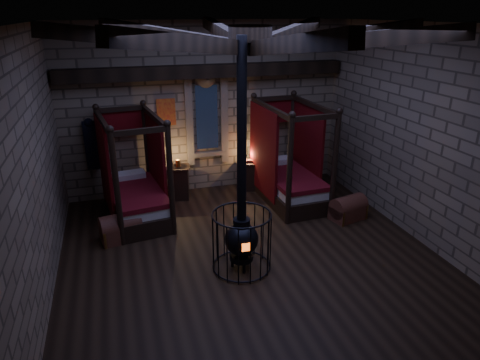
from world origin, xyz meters
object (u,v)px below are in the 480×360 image
object	(u,v)px
trunk_left	(121,228)
stove	(242,237)
bed_left	(136,193)
trunk_right	(348,209)
bed_right	(288,177)

from	to	relation	value
trunk_left	stove	xyz separation A→B (m)	(2.06, -1.70, 0.39)
bed_left	stove	world-z (taller)	stove
stove	bed_left	bearing A→B (deg)	122.73
stove	trunk_right	bearing A→B (deg)	23.99
bed_left	stove	size ratio (longest dim) A/B	0.58
trunk_right	bed_right	bearing A→B (deg)	107.90
bed_left	trunk_left	size ratio (longest dim) A/B	2.72
bed_right	trunk_left	world-z (taller)	bed_right
trunk_left	stove	size ratio (longest dim) A/B	0.22
trunk_left	trunk_right	world-z (taller)	trunk_left
bed_right	trunk_left	size ratio (longest dim) A/B	2.74
bed_right	trunk_right	distance (m)	1.69
bed_left	bed_right	world-z (taller)	bed_right
trunk_right	stove	bearing A→B (deg)	-171.67
trunk_left	stove	distance (m)	2.70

